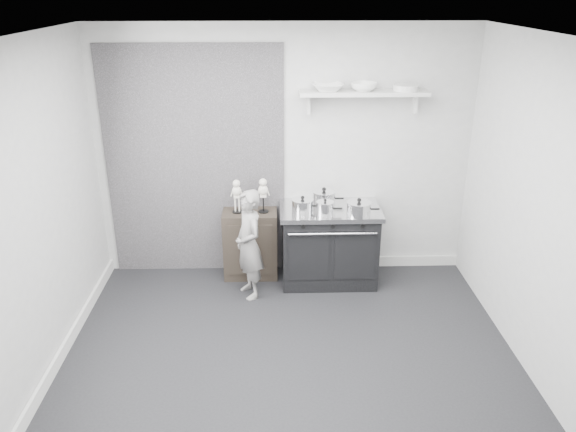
# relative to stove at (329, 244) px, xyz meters

# --- Properties ---
(ground) EXTENTS (4.00, 4.00, 0.00)m
(ground) POSITION_rel_stove_xyz_m (-0.47, -1.48, -0.43)
(ground) COLOR black
(ground) RESTS_ON ground
(room_shell) EXTENTS (4.02, 3.62, 2.71)m
(room_shell) POSITION_rel_stove_xyz_m (-0.56, -1.33, 1.21)
(room_shell) COLOR silver
(room_shell) RESTS_ON ground
(wall_shelf) EXTENTS (1.30, 0.26, 0.24)m
(wall_shelf) POSITION_rel_stove_xyz_m (0.33, 0.20, 1.58)
(wall_shelf) COLOR silver
(wall_shelf) RESTS_ON room_shell
(stove) EXTENTS (1.06, 0.66, 0.85)m
(stove) POSITION_rel_stove_xyz_m (0.00, 0.00, 0.00)
(stove) COLOR black
(stove) RESTS_ON ground
(side_cabinet) EXTENTS (0.59, 0.34, 0.76)m
(side_cabinet) POSITION_rel_stove_xyz_m (-0.85, 0.13, -0.05)
(side_cabinet) COLOR black
(side_cabinet) RESTS_ON ground
(child) EXTENTS (0.42, 0.50, 1.16)m
(child) POSITION_rel_stove_xyz_m (-0.85, -0.30, 0.15)
(child) COLOR gray
(child) RESTS_ON ground
(pot_front_left) EXTENTS (0.31, 0.23, 0.17)m
(pot_front_left) POSITION_rel_stove_xyz_m (-0.29, -0.09, 0.49)
(pot_front_left) COLOR silver
(pot_front_left) RESTS_ON stove
(pot_back_left) EXTENTS (0.34, 0.25, 0.20)m
(pot_back_left) POSITION_rel_stove_xyz_m (-0.06, 0.11, 0.50)
(pot_back_left) COLOR silver
(pot_back_left) RESTS_ON stove
(pot_front_right) EXTENTS (0.34, 0.25, 0.19)m
(pot_front_right) POSITION_rel_stove_xyz_m (0.27, -0.20, 0.49)
(pot_front_right) COLOR silver
(pot_front_right) RESTS_ON stove
(pot_front_center) EXTENTS (0.27, 0.18, 0.17)m
(pot_front_center) POSITION_rel_stove_xyz_m (-0.07, -0.16, 0.49)
(pot_front_center) COLOR silver
(pot_front_center) RESTS_ON stove
(skeleton_full) EXTENTS (0.12, 0.08, 0.42)m
(skeleton_full) POSITION_rel_stove_xyz_m (-0.98, 0.13, 0.54)
(skeleton_full) COLOR silver
(skeleton_full) RESTS_ON side_cabinet
(skeleton_torso) EXTENTS (0.12, 0.08, 0.44)m
(skeleton_torso) POSITION_rel_stove_xyz_m (-0.70, 0.13, 0.55)
(skeleton_torso) COLOR silver
(skeleton_torso) RESTS_ON side_cabinet
(bowl_large) EXTENTS (0.32, 0.32, 0.08)m
(bowl_large) POSITION_rel_stove_xyz_m (-0.04, 0.19, 1.65)
(bowl_large) COLOR white
(bowl_large) RESTS_ON wall_shelf
(bowl_small) EXTENTS (0.26, 0.26, 0.08)m
(bowl_small) POSITION_rel_stove_xyz_m (0.32, 0.19, 1.65)
(bowl_small) COLOR white
(bowl_small) RESTS_ON wall_shelf
(plate_stack) EXTENTS (0.25, 0.25, 0.06)m
(plate_stack) POSITION_rel_stove_xyz_m (0.75, 0.19, 1.64)
(plate_stack) COLOR silver
(plate_stack) RESTS_ON wall_shelf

